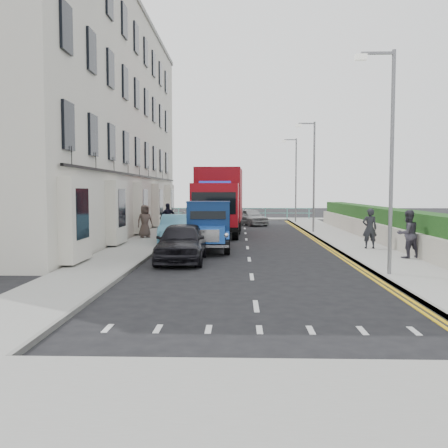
% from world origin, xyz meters
% --- Properties ---
extents(ground, '(120.00, 120.00, 0.00)m').
position_xyz_m(ground, '(0.00, 0.00, 0.00)').
color(ground, black).
rests_on(ground, ground).
extents(pavement_west, '(2.40, 38.00, 0.12)m').
position_xyz_m(pavement_west, '(-5.20, 9.00, 0.06)').
color(pavement_west, gray).
rests_on(pavement_west, ground).
extents(pavement_east, '(2.60, 38.00, 0.12)m').
position_xyz_m(pavement_east, '(5.30, 9.00, 0.06)').
color(pavement_east, gray).
rests_on(pavement_east, ground).
extents(promenade, '(30.00, 2.50, 0.12)m').
position_xyz_m(promenade, '(0.00, 29.00, 0.06)').
color(promenade, gray).
rests_on(promenade, ground).
extents(sea_plane, '(120.00, 120.00, 0.00)m').
position_xyz_m(sea_plane, '(0.00, 60.00, 0.00)').
color(sea_plane, slate).
rests_on(sea_plane, ground).
extents(terrace_west, '(6.31, 30.20, 14.25)m').
position_xyz_m(terrace_west, '(-9.47, 13.00, 7.17)').
color(terrace_west, beige).
rests_on(terrace_west, ground).
extents(garden_east, '(1.45, 28.00, 1.75)m').
position_xyz_m(garden_east, '(7.21, 9.00, 0.90)').
color(garden_east, '#B2AD9E').
rests_on(garden_east, ground).
extents(seafront_railing, '(13.00, 0.08, 1.11)m').
position_xyz_m(seafront_railing, '(0.00, 28.20, 0.58)').
color(seafront_railing, '#59B2A5').
rests_on(seafront_railing, ground).
extents(lamp_near, '(1.23, 0.18, 7.00)m').
position_xyz_m(lamp_near, '(4.18, -2.00, 4.00)').
color(lamp_near, slate).
rests_on(lamp_near, ground).
extents(lamp_mid, '(1.23, 0.18, 7.00)m').
position_xyz_m(lamp_mid, '(4.18, 14.00, 4.00)').
color(lamp_mid, slate).
rests_on(lamp_mid, ground).
extents(lamp_far, '(1.23, 0.18, 7.00)m').
position_xyz_m(lamp_far, '(4.18, 24.00, 4.00)').
color(lamp_far, slate).
rests_on(lamp_far, ground).
extents(bedford_lorry, '(2.05, 4.77, 2.22)m').
position_xyz_m(bedford_lorry, '(-1.75, 4.18, 1.02)').
color(bedford_lorry, black).
rests_on(bedford_lorry, ground).
extents(red_lorry, '(2.86, 7.88, 4.09)m').
position_xyz_m(red_lorry, '(-1.64, 13.00, 2.18)').
color(red_lorry, black).
rests_on(red_lorry, ground).
extents(parked_car_front, '(1.85, 4.46, 1.51)m').
position_xyz_m(parked_car_front, '(-2.60, 1.28, 0.76)').
color(parked_car_front, black).
rests_on(parked_car_front, ground).
extents(parked_car_mid, '(1.77, 4.56, 1.48)m').
position_xyz_m(parked_car_mid, '(-3.60, 7.87, 0.74)').
color(parked_car_mid, '#5DA7C8').
rests_on(parked_car_mid, ground).
extents(parked_car_rear, '(1.90, 4.60, 1.33)m').
position_xyz_m(parked_car_rear, '(-3.60, 15.29, 0.67)').
color(parked_car_rear, '#98999C').
rests_on(parked_car_rear, ground).
extents(seafront_car_left, '(3.65, 5.42, 1.38)m').
position_xyz_m(seafront_car_left, '(-3.25, 24.25, 0.69)').
color(seafront_car_left, black).
rests_on(seafront_car_left, ground).
extents(seafront_car_right, '(2.99, 4.14, 1.31)m').
position_xyz_m(seafront_car_right, '(0.50, 21.32, 0.66)').
color(seafront_car_right, '#9FA0A4').
rests_on(seafront_car_right, ground).
extents(pedestrian_east_near, '(0.66, 0.44, 1.81)m').
position_xyz_m(pedestrian_east_near, '(5.46, 4.90, 1.02)').
color(pedestrian_east_near, black).
rests_on(pedestrian_east_near, pavement_east).
extents(pedestrian_east_far, '(1.07, 0.94, 1.86)m').
position_xyz_m(pedestrian_east_far, '(6.10, 1.72, 1.05)').
color(pedestrian_east_far, '#34313C').
rests_on(pedestrian_east_far, pavement_east).
extents(pedestrian_west_near, '(1.16, 0.88, 1.83)m').
position_xyz_m(pedestrian_west_near, '(-4.73, 12.60, 1.04)').
color(pedestrian_west_near, black).
rests_on(pedestrian_west_near, pavement_west).
extents(pedestrian_west_far, '(1.06, 0.94, 1.82)m').
position_xyz_m(pedestrian_west_far, '(-5.62, 9.76, 1.03)').
color(pedestrian_west_far, '#473833').
rests_on(pedestrian_west_far, pavement_west).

